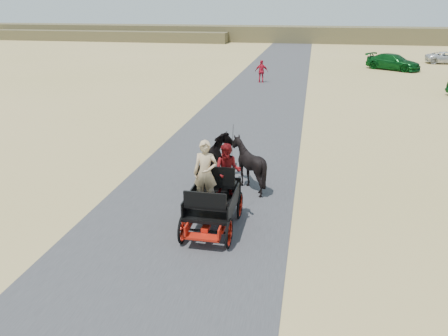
% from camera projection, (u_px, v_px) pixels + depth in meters
% --- Properties ---
extents(ground, '(140.00, 140.00, 0.00)m').
position_uv_depth(ground, '(191.00, 212.00, 13.12)').
color(ground, tan).
extents(road, '(6.00, 140.00, 0.01)m').
position_uv_depth(road, '(191.00, 212.00, 13.12)').
color(road, '#38383A').
rests_on(road, ground).
extents(ridge_far, '(140.00, 6.00, 2.40)m').
position_uv_depth(ridge_far, '(294.00, 34.00, 69.55)').
color(ridge_far, brown).
rests_on(ridge_far, ground).
extents(ridge_near, '(40.00, 4.00, 1.60)m').
position_uv_depth(ridge_near, '(108.00, 36.00, 71.50)').
color(ridge_near, brown).
rests_on(ridge_near, ground).
extents(carriage, '(1.30, 2.40, 0.72)m').
position_uv_depth(carriage, '(213.00, 216.00, 12.09)').
color(carriage, black).
rests_on(carriage, ground).
extents(horse_left, '(0.91, 2.01, 1.70)m').
position_uv_depth(horse_left, '(216.00, 162.00, 14.76)').
color(horse_left, black).
rests_on(horse_left, ground).
extents(horse_right, '(1.37, 1.54, 1.70)m').
position_uv_depth(horse_right, '(248.00, 164.00, 14.56)').
color(horse_right, black).
rests_on(horse_right, ground).
extents(driver_man, '(0.66, 0.43, 1.80)m').
position_uv_depth(driver_man, '(205.00, 173.00, 11.72)').
color(driver_man, tan).
rests_on(driver_man, carriage).
extents(passenger_woman, '(0.77, 0.60, 1.58)m').
position_uv_depth(passenger_woman, '(228.00, 171.00, 12.17)').
color(passenger_woman, '#660C0F').
rests_on(passenger_woman, carriage).
extents(pedestrian, '(1.02, 0.45, 1.73)m').
position_uv_depth(pedestrian, '(262.00, 71.00, 34.17)').
color(pedestrian, red).
rests_on(pedestrian, ground).
extents(car_c, '(5.26, 4.51, 1.45)m').
position_uv_depth(car_c, '(393.00, 62.00, 40.68)').
color(car_c, '#0C4C19').
rests_on(car_c, ground).
extents(car_d, '(4.35, 2.12, 1.19)m').
position_uv_depth(car_d, '(448.00, 58.00, 44.83)').
color(car_d, silver).
rests_on(car_d, ground).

